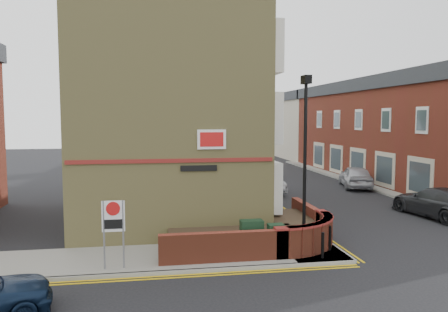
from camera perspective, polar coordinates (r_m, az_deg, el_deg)
ground at (r=14.88m, az=5.94°, el=-14.40°), size 120.00×120.00×0.00m
pavement_corner at (r=15.81m, az=-8.24°, el=-13.02°), size 13.00×3.00×0.12m
pavement_main at (r=30.48m, az=1.62°, el=-4.21°), size 2.00×32.00×0.12m
pavement_far at (r=31.75m, az=22.66°, el=-4.22°), size 4.00×40.00×0.12m
kerb_side at (r=14.39m, az=-8.11°, el=-14.87°), size 13.00×0.15×0.12m
kerb_main_near at (r=30.68m, az=3.45°, el=-4.15°), size 0.15×32.00×0.12m
kerb_main_far at (r=30.75m, az=19.49°, el=-4.42°), size 0.15×40.00×0.12m
yellow_lines_side at (r=14.17m, az=-8.08°, el=-15.41°), size 13.00×0.28×0.01m
yellow_lines_main at (r=30.75m, az=3.91°, el=-4.24°), size 0.28×32.00×0.01m
corner_building at (r=21.59m, az=-7.04°, el=8.39°), size 8.95×10.40×13.60m
garden_wall at (r=17.19m, az=3.69°, el=-11.70°), size 6.80×6.00×1.20m
lamppost at (r=15.75m, az=10.51°, el=-0.89°), size 0.25×0.50×6.30m
utility_cabinet_large at (r=15.80m, az=3.63°, el=-10.49°), size 0.80×0.45×1.20m
utility_cabinet_small at (r=15.73m, az=6.77°, el=-10.77°), size 0.55×0.40×1.10m
bollard_near at (r=15.69m, az=12.76°, el=-11.28°), size 0.11×0.11×0.90m
bollard_far at (r=16.63m, az=13.66°, el=-10.37°), size 0.11×0.11×0.90m
zone_sign at (r=14.47m, az=-14.25°, el=-8.31°), size 0.72×0.07×2.20m
far_terrace at (r=35.58m, az=21.51°, el=3.21°), size 5.40×30.40×8.00m
far_terrace_cream at (r=54.68m, az=10.14°, el=3.99°), size 5.40×12.40×8.00m
tree_near at (r=28.17m, az=2.40°, el=4.52°), size 3.64×3.65×6.70m
tree_mid at (r=36.04m, az=-0.20°, el=5.41°), size 4.03×4.03×7.42m
tree_far at (r=43.96m, az=-1.87°, el=4.97°), size 3.81×3.81×7.00m
traffic_light_assembly at (r=39.08m, az=-0.32°, el=1.84°), size 0.20×0.16×4.20m
silver_car_near at (r=29.26m, az=5.27°, el=-3.37°), size 2.07×4.36×1.38m
red_car_main at (r=36.40m, az=3.45°, el=-1.80°), size 3.78×4.99×1.26m
grey_car_far at (r=24.25m, az=26.21°, el=-5.44°), size 2.81×5.46×1.52m
silver_car_far at (r=32.37m, az=16.81°, el=-2.58°), size 3.06×4.95×1.57m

